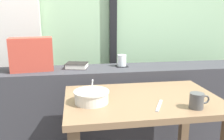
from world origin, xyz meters
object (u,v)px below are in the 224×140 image
throw_pillow (31,54)px  soup_bowl (92,97)px  fork_utensil (159,106)px  coaster_square (122,66)px  closed_book (77,65)px  breakfast_table (142,119)px  juice_glass (122,61)px  ceramic_mug (197,101)px

throw_pillow → soup_bowl: (0.42, -0.62, -0.15)m
throw_pillow → fork_utensil: (0.78, -0.73, -0.18)m
coaster_square → soup_bowl: 0.73m
soup_bowl → closed_book: bearing=96.4°
throw_pillow → fork_utensil: throw_pillow is taller
breakfast_table → fork_utensil: 0.21m
coaster_square → juice_glass: (0.00, 0.00, 0.05)m
breakfast_table → soup_bowl: soup_bowl is taller
closed_book → soup_bowl: bearing=-83.6°
closed_book → throw_pillow: 0.36m
juice_glass → ceramic_mug: juice_glass is taller
closed_book → ceramic_mug: size_ratio=1.81×
coaster_square → closed_book: 0.38m
coaster_square → fork_utensil: 0.78m
closed_book → soup_bowl: (0.07, -0.66, -0.04)m
breakfast_table → closed_book: size_ratio=4.56×
throw_pillow → ceramic_mug: 1.26m
closed_book → fork_utensil: bearing=-60.4°
juice_glass → closed_book: juice_glass is taller
soup_bowl → ceramic_mug: size_ratio=1.79×
coaster_square → throw_pillow: throw_pillow is taller
throw_pillow → coaster_square: bearing=3.4°
breakfast_table → closed_book: closed_book is taller
throw_pillow → soup_bowl: 0.76m
soup_bowl → ceramic_mug: bearing=-17.2°
soup_bowl → coaster_square: bearing=65.1°
closed_book → ceramic_mug: 1.04m
coaster_square → juice_glass: size_ratio=1.06×
breakfast_table → soup_bowl: (-0.31, -0.03, 0.17)m
soup_bowl → ceramic_mug: (0.55, -0.17, 0.01)m
juice_glass → ceramic_mug: 0.87m
coaster_square → closed_book: closed_book is taller
fork_utensil → juice_glass: bearing=121.6°
breakfast_table → juice_glass: size_ratio=9.86×
juice_glass → soup_bowl: (-0.31, -0.66, -0.07)m
breakfast_table → throw_pillow: (-0.73, 0.58, 0.33)m
breakfast_table → coaster_square: coaster_square is taller
closed_book → ceramic_mug: closed_book is taller
coaster_square → soup_bowl: (-0.31, -0.66, -0.02)m
juice_glass → fork_utensil: juice_glass is taller
coaster_square → soup_bowl: bearing=-114.9°
coaster_square → juice_glass: bearing=90.0°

